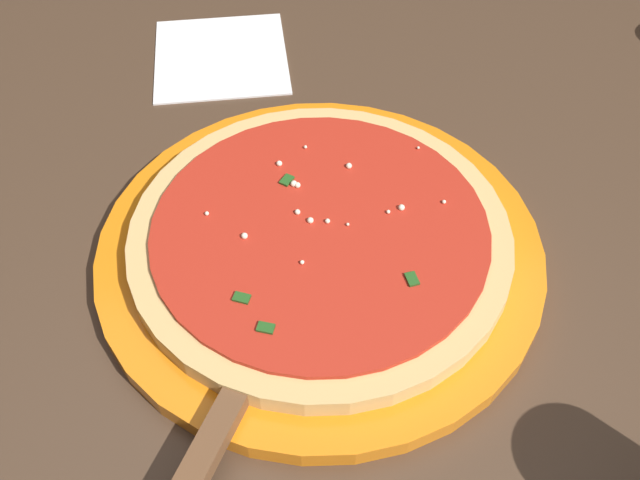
# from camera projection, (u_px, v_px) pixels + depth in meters

# --- Properties ---
(restaurant_table) EXTENTS (1.01, 0.83, 0.76)m
(restaurant_table) POSITION_uv_depth(u_px,v_px,m) (366.00, 323.00, 0.71)
(restaurant_table) COLOR black
(restaurant_table) RESTS_ON ground_plane
(serving_plate) EXTENTS (0.36, 0.36, 0.02)m
(serving_plate) POSITION_uv_depth(u_px,v_px,m) (320.00, 250.00, 0.57)
(serving_plate) COLOR orange
(serving_plate) RESTS_ON restaurant_table
(pizza) EXTENTS (0.30, 0.30, 0.02)m
(pizza) POSITION_uv_depth(u_px,v_px,m) (320.00, 236.00, 0.56)
(pizza) COLOR #DBB26B
(pizza) RESTS_ON serving_plate
(pizza_server) EXTENTS (0.15, 0.21, 0.01)m
(pizza_server) POSITION_uv_depth(u_px,v_px,m) (224.00, 420.00, 0.46)
(pizza_server) COLOR silver
(pizza_server) RESTS_ON serving_plate
(napkin_loose_left) EXTENTS (0.14, 0.15, 0.00)m
(napkin_loose_left) POSITION_uv_depth(u_px,v_px,m) (221.00, 56.00, 0.76)
(napkin_loose_left) COLOR white
(napkin_loose_left) RESTS_ON restaurant_table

